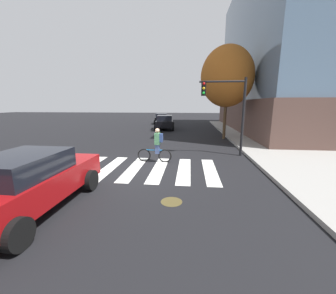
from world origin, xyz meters
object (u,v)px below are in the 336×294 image
object	(u,v)px
sedan_mid	(165,122)
sedan_far	(161,118)
manhole_cover	(172,202)
fire_hydrant	(254,134)
traffic_light_near	(228,104)
cyclist	(157,145)
sedan_near	(27,182)
street_tree_near	(227,77)

from	to	relation	value
sedan_mid	sedan_far	world-z (taller)	sedan_mid
manhole_cover	sedan_far	world-z (taller)	sedan_far
manhole_cover	fire_hydrant	bearing A→B (deg)	63.48
traffic_light_near	fire_hydrant	world-z (taller)	traffic_light_near
sedan_mid	fire_hydrant	size ratio (longest dim) A/B	6.03
cyclist	sedan_near	bearing A→B (deg)	-117.60
sedan_near	traffic_light_near	bearing A→B (deg)	47.60
traffic_light_near	sedan_mid	bearing A→B (deg)	112.39
sedan_mid	cyclist	xyz separation A→B (m)	(1.28, -13.65, 0.03)
sedan_near	street_tree_near	distance (m)	15.09
cyclist	fire_hydrant	size ratio (longest dim) A/B	2.19
sedan_near	traffic_light_near	size ratio (longest dim) A/B	1.10
cyclist	fire_hydrant	bearing A→B (deg)	45.98
traffic_light_near	fire_hydrant	distance (m)	6.27
sedan_near	sedan_far	bearing A→B (deg)	89.90
sedan_mid	traffic_light_near	bearing A→B (deg)	-67.61
manhole_cover	street_tree_near	bearing A→B (deg)	74.22
sedan_far	cyclist	bearing A→B (deg)	-82.75
sedan_mid	cyclist	size ratio (longest dim) A/B	2.75
sedan_near	cyclist	xyz separation A→B (m)	(2.65, 5.07, 0.02)
cyclist	traffic_light_near	distance (m)	4.51
manhole_cover	fire_hydrant	world-z (taller)	fire_hydrant
sedan_near	manhole_cover	bearing A→B (deg)	13.59
sedan_far	traffic_light_near	size ratio (longest dim) A/B	1.04
sedan_mid	street_tree_near	world-z (taller)	street_tree_near
sedan_mid	fire_hydrant	xyz separation A→B (m)	(7.85, -6.85, -0.28)
sedan_far	fire_hydrant	xyz separation A→B (m)	(9.18, -13.69, -0.22)
sedan_near	street_tree_near	size ratio (longest dim) A/B	0.63
traffic_light_near	fire_hydrant	xyz separation A→B (m)	(2.96, 5.01, -2.33)
manhole_cover	sedan_near	bearing A→B (deg)	-166.41
traffic_light_near	fire_hydrant	size ratio (longest dim) A/B	5.38
street_tree_near	traffic_light_near	bearing A→B (deg)	-97.96
sedan_near	sedan_mid	xyz separation A→B (m)	(1.38, 18.73, -0.00)
street_tree_near	cyclist	bearing A→B (deg)	-120.20
sedan_mid	sedan_far	xyz separation A→B (m)	(-1.33, 6.84, -0.06)
sedan_mid	fire_hydrant	distance (m)	10.42
sedan_far	cyclist	size ratio (longest dim) A/B	2.56
manhole_cover	traffic_light_near	distance (m)	7.07
sedan_near	sedan_far	size ratio (longest dim) A/B	1.05
sedan_mid	traffic_light_near	xyz separation A→B (m)	(4.89, -11.87, 2.05)
street_tree_near	manhole_cover	bearing A→B (deg)	-105.78
manhole_cover	fire_hydrant	distance (m)	12.27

